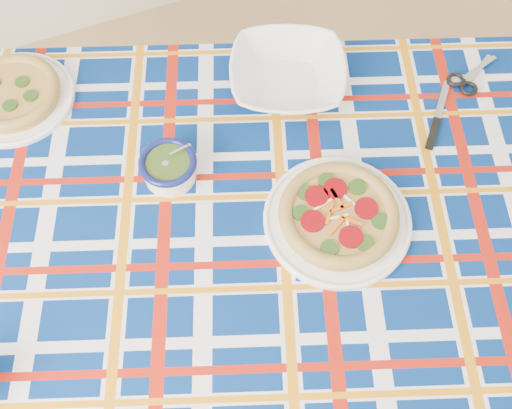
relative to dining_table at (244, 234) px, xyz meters
name	(u,v)px	position (x,y,z in m)	size (l,w,h in m)	color
dining_table	(244,234)	(0.00, 0.00, 0.00)	(1.87, 1.52, 0.76)	brown
tablecloth	(244,229)	(0.00, 0.00, 0.02)	(1.65, 1.04, 0.11)	navy
main_focaccia_plate	(339,215)	(0.18, -0.09, 0.11)	(0.33, 0.33, 0.06)	#B1853F
pesto_bowl	(169,166)	(-0.11, 0.16, 0.12)	(0.13, 0.13, 0.08)	#23390F
serving_bowl	(287,75)	(0.24, 0.31, 0.11)	(0.28, 0.28, 0.07)	white
second_focaccia_plate	(12,93)	(-0.40, 0.52, 0.11)	(0.30, 0.30, 0.05)	#B1853F
table_knife	(442,102)	(0.57, 0.11, 0.08)	(0.23, 0.02, 0.01)	silver
kitchen_scissors	(479,68)	(0.71, 0.16, 0.09)	(0.18, 0.09, 0.02)	silver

